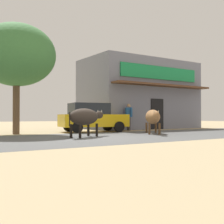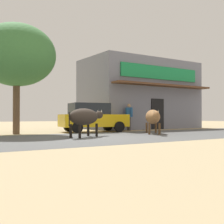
% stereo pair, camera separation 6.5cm
% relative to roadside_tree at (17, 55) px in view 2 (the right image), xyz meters
% --- Properties ---
extents(ground, '(80.00, 80.00, 0.00)m').
position_rel_roadside_tree_xyz_m(ground, '(2.12, -4.36, -3.98)').
color(ground, tan).
extents(asphalt_road, '(72.00, 6.54, 0.00)m').
position_rel_roadside_tree_xyz_m(asphalt_road, '(2.12, -4.36, -3.98)').
color(asphalt_road, '#515353').
rests_on(asphalt_road, ground).
extents(storefront_right_club, '(8.47, 5.46, 5.00)m').
position_rel_roadside_tree_xyz_m(storefront_right_club, '(9.98, 2.56, -1.48)').
color(storefront_right_club, slate).
rests_on(storefront_right_club, ground).
extents(roadside_tree, '(3.95, 3.95, 5.58)m').
position_rel_roadside_tree_xyz_m(roadside_tree, '(0.00, 0.00, 0.00)').
color(roadside_tree, brown).
rests_on(roadside_tree, ground).
extents(parked_hatchback_car, '(4.01, 2.35, 1.64)m').
position_rel_roadside_tree_xyz_m(parked_hatchback_car, '(4.22, -0.30, -3.14)').
color(parked_hatchback_car, gold).
rests_on(parked_hatchback_car, ground).
extents(cow_near_brown, '(2.52, 1.74, 1.23)m').
position_rel_roadside_tree_xyz_m(cow_near_brown, '(1.85, -3.91, -3.12)').
color(cow_near_brown, '#2C241E').
rests_on(cow_near_brown, ground).
extents(cow_far_dark, '(2.00, 2.60, 1.23)m').
position_rel_roadside_tree_xyz_m(cow_far_dark, '(5.90, -3.63, -3.12)').
color(cow_far_dark, olive).
rests_on(cow_far_dark, ground).
extents(pedestrian_by_shop, '(0.46, 0.61, 1.68)m').
position_rel_roadside_tree_xyz_m(pedestrian_by_shop, '(7.02, -0.05, -3.00)').
color(pedestrian_by_shop, '#3F3F47').
rests_on(pedestrian_by_shop, ground).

